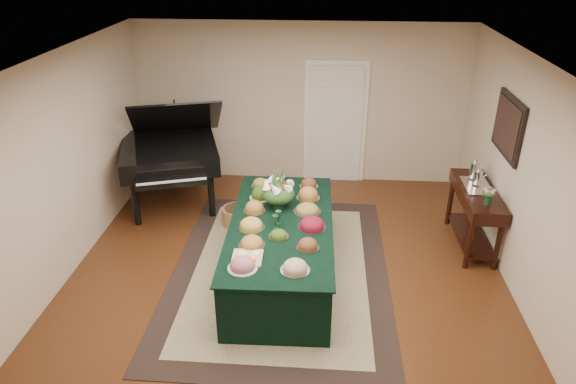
# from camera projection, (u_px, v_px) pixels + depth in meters

# --- Properties ---
(ground) EXTENTS (6.00, 6.00, 0.00)m
(ground) POSITION_uv_depth(u_px,v_px,m) (286.00, 276.00, 6.53)
(ground) COLOR black
(ground) RESTS_ON ground
(area_rug) EXTENTS (2.75, 3.85, 0.01)m
(area_rug) POSITION_uv_depth(u_px,v_px,m) (280.00, 271.00, 6.63)
(area_rug) COLOR black
(area_rug) RESTS_ON ground
(kitchen_doorway) EXTENTS (1.05, 0.07, 2.10)m
(kitchen_doorway) POSITION_uv_depth(u_px,v_px,m) (335.00, 124.00, 8.68)
(kitchen_doorway) COLOR white
(kitchen_doorway) RESTS_ON ground
(buffet_table) EXTENTS (1.31, 2.68, 0.76)m
(buffet_table) POSITION_uv_depth(u_px,v_px,m) (281.00, 249.00, 6.39)
(buffet_table) COLOR black
(buffet_table) RESTS_ON ground
(food_platters) EXTENTS (1.06, 2.30, 0.13)m
(food_platters) POSITION_uv_depth(u_px,v_px,m) (281.00, 219.00, 6.22)
(food_platters) COLOR silver
(food_platters) RESTS_ON buffet_table
(cutting_board) EXTENTS (0.33, 0.33, 0.10)m
(cutting_board) POSITION_uv_depth(u_px,v_px,m) (247.00, 255.00, 5.54)
(cutting_board) COLOR tan
(cutting_board) RESTS_ON buffet_table
(green_goblets) EXTENTS (0.11, 0.18, 0.18)m
(green_goblets) POSITION_uv_depth(u_px,v_px,m) (277.00, 220.00, 6.12)
(green_goblets) COLOR #14321F
(green_goblets) RESTS_ON buffet_table
(floral_centerpiece) EXTENTS (0.43, 0.43, 0.43)m
(floral_centerpiece) POSITION_uv_depth(u_px,v_px,m) (278.00, 189.00, 6.48)
(floral_centerpiece) COLOR #14321F
(floral_centerpiece) RESTS_ON buffet_table
(grand_piano) EXTENTS (1.82, 2.02, 1.76)m
(grand_piano) POSITION_uv_depth(u_px,v_px,m) (170.00, 152.00, 7.95)
(grand_piano) COLOR black
(grand_piano) RESTS_ON ground
(wicker_basket) EXTENTS (0.43, 0.43, 0.27)m
(wicker_basket) POSITION_uv_depth(u_px,v_px,m) (237.00, 216.00, 7.65)
(wicker_basket) COLOR olive
(wicker_basket) RESTS_ON ground
(mahogany_sideboard) EXTENTS (0.45, 1.37, 0.86)m
(mahogany_sideboard) POSITION_uv_depth(u_px,v_px,m) (476.00, 202.00, 6.91)
(mahogany_sideboard) COLOR black
(mahogany_sideboard) RESTS_ON ground
(tea_service) EXTENTS (0.34, 0.58, 0.30)m
(tea_service) POSITION_uv_depth(u_px,v_px,m) (476.00, 175.00, 6.94)
(tea_service) COLOR silver
(tea_service) RESTS_ON mahogany_sideboard
(pink_bouquet) EXTENTS (0.18, 0.18, 0.23)m
(pink_bouquet) POSITION_uv_depth(u_px,v_px,m) (489.00, 193.00, 6.37)
(pink_bouquet) COLOR #14321F
(pink_bouquet) RESTS_ON mahogany_sideboard
(wall_painting) EXTENTS (0.05, 0.95, 0.75)m
(wall_painting) POSITION_uv_depth(u_px,v_px,m) (508.00, 126.00, 6.41)
(wall_painting) COLOR black
(wall_painting) RESTS_ON ground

